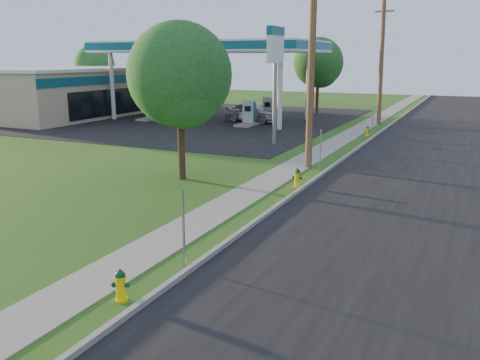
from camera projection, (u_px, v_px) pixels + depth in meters
name	position (u px, v px, depth m)	size (l,w,h in m)	color
ground_plane	(50.00, 352.00, 9.03)	(140.00, 140.00, 0.00)	#224B1A
road	(396.00, 224.00, 15.99)	(8.00, 120.00, 0.02)	black
curb	(277.00, 206.00, 17.62)	(0.15, 120.00, 0.15)	gray
sidewalk	(232.00, 202.00, 18.35)	(1.50, 120.00, 0.03)	gray
forecourt	(190.00, 118.00, 43.80)	(26.00, 28.00, 0.02)	black
utility_pole_mid	(312.00, 61.00, 23.09)	(1.40, 0.32, 9.80)	brown
utility_pole_far	(381.00, 62.00, 38.98)	(1.40, 0.32, 9.50)	brown
sign_post_near	(184.00, 230.00, 12.40)	(0.05, 0.04, 2.00)	gray
sign_post_mid	(320.00, 151.00, 22.79)	(0.05, 0.04, 2.00)	gray
sign_post_far	(373.00, 121.00, 33.54)	(0.05, 0.04, 2.00)	gray
gas_canopy	(209.00, 48.00, 41.60)	(18.18, 9.18, 6.40)	silver
fuel_pump_nw	(152.00, 111.00, 42.90)	(1.20, 3.20, 1.90)	gray
fuel_pump_ne	(249.00, 116.00, 39.20)	(1.20, 3.20, 1.90)	gray
fuel_pump_sw	(177.00, 107.00, 46.42)	(1.20, 3.20, 1.90)	gray
fuel_pump_se	(268.00, 111.00, 42.72)	(1.20, 3.20, 1.90)	gray
convenience_store	(89.00, 90.00, 47.82)	(10.40, 22.40, 4.25)	tan
price_pylon	(275.00, 52.00, 29.43)	(0.34, 2.04, 6.85)	gray
tree_verge	(181.00, 79.00, 20.83)	(4.35, 4.35, 6.59)	#38251A
tree_lot	(319.00, 64.00, 46.93)	(4.61, 4.61, 6.98)	#38251A
tree_back	(95.00, 66.00, 56.29)	(4.32, 4.32, 6.55)	#38251A
hydrant_near	(121.00, 285.00, 10.84)	(0.38, 0.34, 0.73)	yellow
hydrant_mid	(297.00, 178.00, 20.42)	(0.41, 0.37, 0.79)	yellow
hydrant_far	(368.00, 131.00, 33.73)	(0.35, 0.32, 0.68)	yellow
car_silver	(252.00, 112.00, 41.12)	(1.88, 4.68, 1.59)	#B1B4B9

